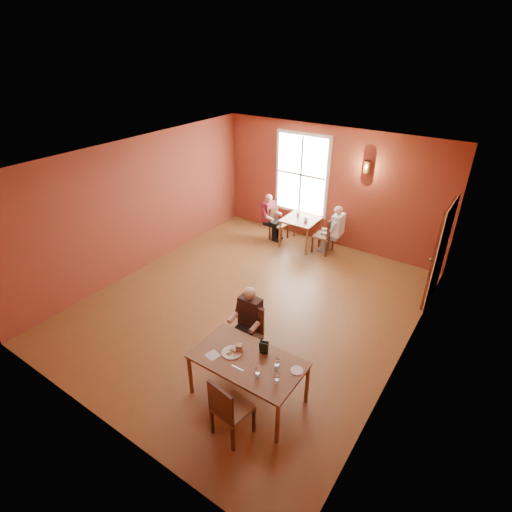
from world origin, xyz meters
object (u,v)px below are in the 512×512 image
Objects in this scene: diner_main at (245,331)px; chair_diner_maroon at (279,224)px; diner_maroon at (278,218)px; diner_white at (325,230)px; main_table at (248,379)px; chair_diner_main at (246,336)px; chair_diner_white at (324,235)px; chair_empty at (232,407)px; second_table at (300,232)px.

chair_diner_maroon is (-1.93, 4.26, -0.18)m from diner_main.
diner_white is at bearing 90.00° from diner_maroon.
main_table is 1.63× the size of chair_diner_main.
chair_diner_white is 0.80× the size of diner_maroon.
chair_diner_maroon is (-1.33, 0.00, -0.18)m from diner_white.
chair_empty is at bearing 25.48° from chair_diner_maroon.
chair_diner_maroon reaches higher than main_table.
diner_maroon is (-1.96, 4.23, 0.10)m from chair_diner_main.
chair_empty is 1.19× the size of second_table.
diner_main is at bearing 128.88° from main_table.
chair_diner_maroon is at bearing 90.00° from diner_maroon.
main_table is 5.01m from diner_white.
main_table is at bearing -69.93° from second_table.
diner_white is at bearing 102.73° from main_table.
main_table is 0.83m from chair_diner_main.
diner_main is at bearing -171.95° from diner_white.
diner_main is 1.43m from chair_empty.
main_table is 1.30× the size of diner_main.
diner_white is at bearing -81.95° from diner_main.
chair_diner_main is 4.65m from chair_diner_maroon.
second_table is at bearing 118.11° from chair_empty.
chair_diner_white is 1.34m from diner_maroon.
chair_diner_maroon is (-2.43, 4.88, 0.06)m from main_table.
diner_main reaches higher than main_table.
chair_empty is 0.81× the size of diner_white.
chair_diner_white is (-1.32, 5.50, -0.02)m from chair_empty.
chair_diner_white is 1.09× the size of chair_diner_maroon.
diner_white is (-1.29, 5.50, 0.12)m from chair_empty.
chair_empty is at bearing 25.74° from diner_maroon.
chair_diner_white is 0.14m from diner_white.
second_table is (-1.28, 4.26, -0.25)m from diner_main.
chair_empty is 6.11m from diner_maroon.
chair_diner_main is 1.13× the size of chair_diner_maroon.
diner_white is (-0.60, 4.23, 0.12)m from chair_diner_main.
diner_maroon is (-2.46, 4.88, 0.22)m from main_table.
main_table is at bearing 115.33° from chair_empty.
chair_empty is at bearing -73.06° from main_table.
chair_diner_main is (-0.50, 0.65, 0.12)m from main_table.
chair_diner_main is at bearing 126.84° from chair_empty.
diner_white is 1.34m from chair_diner_maroon.
chair_diner_white is at bearing 90.00° from diner_maroon.
main_table is 1.84× the size of chair_diner_maroon.
chair_diner_white is at bearing 90.00° from diner_white.
diner_white is at bearing -90.00° from chair_diner_white.
chair_empty is at bearing -166.49° from chair_diner_white.
diner_white is at bearing 90.00° from chair_diner_maroon.
chair_empty is 6.09m from chair_diner_maroon.
diner_white is (0.68, 0.00, 0.24)m from second_table.
chair_diner_maroon is (-1.30, 0.00, -0.04)m from chair_diner_white.
diner_main is at bearing 90.00° from chair_diner_main.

